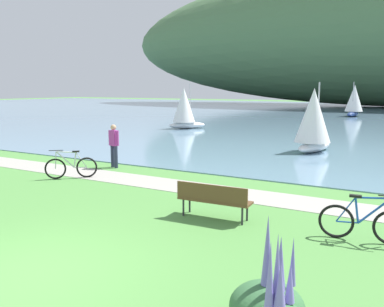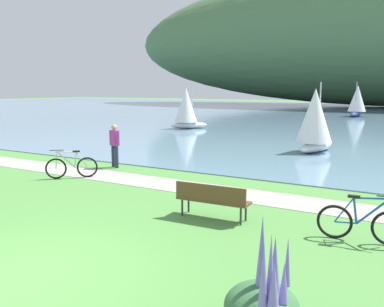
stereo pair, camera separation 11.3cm
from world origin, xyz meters
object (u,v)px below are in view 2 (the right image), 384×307
at_px(park_bench_near_camera, 212,198).
at_px(sailboat_mid_bay, 357,100).
at_px(bicycle_beside_path, 72,167).
at_px(bicycle_leaning_near_bench, 362,223).
at_px(sailboat_toward_hillside, 186,108).
at_px(sailboat_nearest_to_shore, 315,120).
at_px(person_at_shoreline, 115,143).

bearing_deg(park_bench_near_camera, sailboat_mid_bay, 93.53).
distance_m(park_bench_near_camera, sailboat_mid_bay, 39.13).
bearing_deg(bicycle_beside_path, park_bench_near_camera, -14.00).
relative_size(park_bench_near_camera, bicycle_leaning_near_bench, 1.03).
xyz_separation_m(bicycle_beside_path, sailboat_toward_hillside, (-5.31, 16.76, 1.24)).
distance_m(park_bench_near_camera, sailboat_nearest_to_shore, 11.44).
height_order(person_at_shoreline, sailboat_mid_bay, sailboat_mid_bay).
distance_m(sailboat_nearest_to_shore, sailboat_mid_bay, 27.73).
bearing_deg(sailboat_nearest_to_shore, park_bench_near_camera, -88.28).
height_order(bicycle_leaning_near_bench, sailboat_toward_hillside, sailboat_toward_hillside).
height_order(bicycle_leaning_near_bench, person_at_shoreline, person_at_shoreline).
distance_m(bicycle_leaning_near_bench, sailboat_nearest_to_shore, 11.81).
xyz_separation_m(park_bench_near_camera, sailboat_nearest_to_shore, (-0.34, 11.39, 1.10)).
relative_size(bicycle_leaning_near_bench, sailboat_mid_bay, 0.47).
relative_size(bicycle_beside_path, person_at_shoreline, 0.78).
distance_m(park_bench_near_camera, bicycle_leaning_near_bench, 3.32).
xyz_separation_m(bicycle_leaning_near_bench, sailboat_toward_hillside, (-14.95, 18.11, 1.24)).
bearing_deg(park_bench_near_camera, person_at_shoreline, 148.64).
bearing_deg(person_at_shoreline, sailboat_mid_bay, 83.72).
height_order(bicycle_beside_path, person_at_shoreline, person_at_shoreline).
distance_m(bicycle_leaning_near_bench, bicycle_beside_path, 9.73).
distance_m(bicycle_beside_path, sailboat_toward_hillside, 17.63).
bearing_deg(sailboat_toward_hillside, bicycle_beside_path, -72.40).
bearing_deg(sailboat_nearest_to_shore, bicycle_beside_path, -121.34).
bearing_deg(bicycle_beside_path, person_at_shoreline, 89.23).
bearing_deg(sailboat_mid_bay, bicycle_beside_path, -95.95).
xyz_separation_m(bicycle_leaning_near_bench, sailboat_mid_bay, (-5.72, 38.81, 1.39)).
bearing_deg(bicycle_beside_path, sailboat_nearest_to_shore, 58.66).
xyz_separation_m(person_at_shoreline, sailboat_mid_bay, (3.88, 35.20, 0.81)).
height_order(park_bench_near_camera, sailboat_nearest_to_shore, sailboat_nearest_to_shore).
height_order(bicycle_leaning_near_bench, sailboat_mid_bay, sailboat_mid_bay).
bearing_deg(sailboat_toward_hillside, park_bench_near_camera, -57.61).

